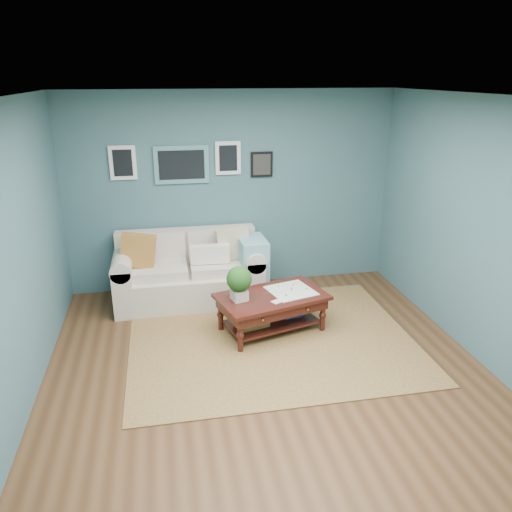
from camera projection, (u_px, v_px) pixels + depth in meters
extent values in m
plane|color=brown|center=(270.00, 378.00, 5.02)|extent=(5.00, 5.00, 0.00)
plane|color=white|center=(274.00, 97.00, 4.09)|extent=(5.00, 5.00, 0.00)
cube|color=#3C5E67|center=(232.00, 192.00, 6.86)|extent=(4.50, 0.02, 2.70)
cube|color=#3C5E67|center=(393.00, 435.00, 2.25)|extent=(4.50, 0.02, 2.70)
cube|color=#3C5E67|center=(9.00, 269.00, 4.16)|extent=(0.02, 5.00, 2.70)
cube|color=#3C5E67|center=(493.00, 238.00, 4.96)|extent=(0.02, 5.00, 2.70)
cube|color=teal|center=(182.00, 165.00, 6.58)|extent=(0.72, 0.03, 0.50)
cube|color=black|center=(182.00, 165.00, 6.56)|extent=(0.60, 0.01, 0.38)
cube|color=white|center=(123.00, 163.00, 6.43)|extent=(0.34, 0.03, 0.44)
cube|color=white|center=(228.00, 158.00, 6.66)|extent=(0.34, 0.03, 0.44)
cube|color=black|center=(262.00, 164.00, 6.78)|extent=(0.30, 0.03, 0.34)
cube|color=brown|center=(271.00, 339.00, 5.75)|extent=(3.20, 2.56, 0.01)
cube|color=beige|center=(189.00, 286.00, 6.66)|extent=(1.43, 0.89, 0.42)
cube|color=beige|center=(186.00, 246.00, 6.82)|extent=(1.87, 0.22, 0.48)
cube|color=beige|center=(124.00, 284.00, 6.48)|extent=(0.24, 0.89, 0.62)
cube|color=beige|center=(251.00, 275.00, 6.78)|extent=(0.24, 0.89, 0.62)
cylinder|color=beige|center=(122.00, 261.00, 6.37)|extent=(0.26, 0.89, 0.26)
cylinder|color=beige|center=(251.00, 253.00, 6.67)|extent=(0.26, 0.89, 0.26)
cube|color=beige|center=(159.00, 271.00, 6.44)|extent=(0.72, 0.56, 0.13)
cube|color=beige|center=(218.00, 266.00, 6.58)|extent=(0.72, 0.56, 0.13)
cube|color=beige|center=(158.00, 246.00, 6.62)|extent=(0.72, 0.12, 0.36)
cube|color=beige|center=(215.00, 242.00, 6.75)|extent=(0.72, 0.12, 0.36)
cube|color=#B9601D|center=(138.00, 251.00, 6.31)|extent=(0.49, 0.17, 0.48)
cube|color=beige|center=(233.00, 243.00, 6.59)|extent=(0.48, 0.18, 0.46)
cube|color=silver|center=(210.00, 254.00, 6.46)|extent=(0.50, 0.12, 0.24)
cube|color=#7CB3B6|center=(252.00, 267.00, 6.61)|extent=(0.34, 0.55, 0.81)
cube|color=black|center=(272.00, 297.00, 5.80)|extent=(1.38, 1.03, 0.04)
cube|color=black|center=(272.00, 303.00, 5.83)|extent=(1.28, 0.92, 0.12)
cube|color=black|center=(271.00, 322.00, 5.91)|extent=(1.16, 0.80, 0.03)
sphere|color=gold|center=(263.00, 320.00, 5.43)|extent=(0.03, 0.03, 0.03)
sphere|color=gold|center=(308.00, 309.00, 5.67)|extent=(0.03, 0.03, 0.03)
cylinder|color=black|center=(240.00, 335.00, 5.42)|extent=(0.06, 0.06, 0.42)
cylinder|color=black|center=(323.00, 315.00, 5.87)|extent=(0.06, 0.06, 0.42)
cylinder|color=black|center=(221.00, 314.00, 5.89)|extent=(0.06, 0.06, 0.42)
cylinder|color=black|center=(298.00, 297.00, 6.34)|extent=(0.06, 0.06, 0.42)
cube|color=silver|center=(239.00, 295.00, 5.65)|extent=(0.20, 0.20, 0.12)
sphere|color=#1D4717|center=(239.00, 279.00, 5.58)|extent=(0.29, 0.29, 0.29)
cube|color=white|center=(291.00, 291.00, 5.90)|extent=(0.61, 0.61, 0.01)
cube|color=tan|center=(252.00, 317.00, 5.76)|extent=(0.40, 0.33, 0.21)
cube|color=#24498D|center=(292.00, 311.00, 6.03)|extent=(0.29, 0.24, 0.12)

